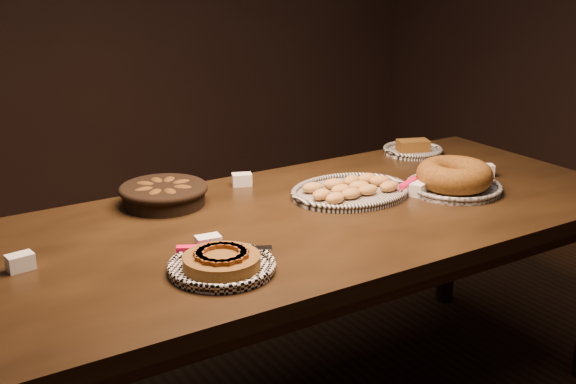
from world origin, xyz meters
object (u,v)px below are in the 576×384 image
buffet_table (296,238)px  madeleine_platter (351,190)px  apple_tart_plate (222,263)px  bundt_cake_plate (454,179)px

buffet_table → madeleine_platter: bearing=15.9°
apple_tart_plate → bundt_cake_plate: bearing=27.4°
apple_tart_plate → buffet_table: bearing=49.5°
apple_tart_plate → madeleine_platter: apple_tart_plate is taller
madeleine_platter → bundt_cake_plate: (0.34, -0.15, 0.03)m
apple_tart_plate → bundt_cake_plate: size_ratio=0.86×
apple_tart_plate → madeleine_platter: (0.67, 0.32, -0.00)m
madeleine_platter → bundt_cake_plate: bundt_cake_plate is taller
buffet_table → apple_tart_plate: size_ratio=7.58×
madeleine_platter → apple_tart_plate: bearing=-178.2°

